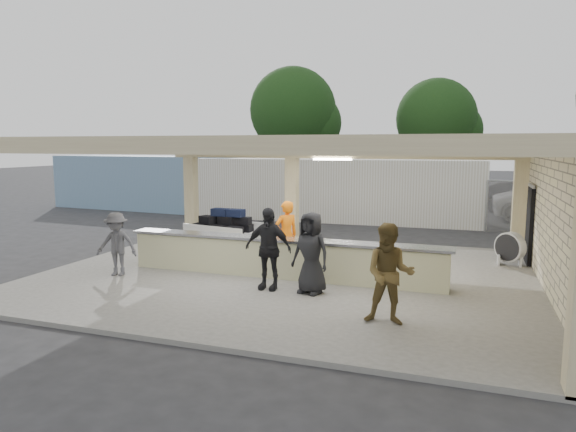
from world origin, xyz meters
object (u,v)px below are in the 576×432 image
at_px(passenger_b, 268,249).
at_px(drum_fan, 510,248).
at_px(passenger_a, 390,274).
at_px(car_dark, 530,199).
at_px(baggage_handler, 286,235).
at_px(baggage_counter, 281,258).
at_px(car_white_a, 559,204).
at_px(container_white, 336,190).
at_px(passenger_d, 311,253).
at_px(luggage_cart, 225,228).
at_px(passenger_c, 117,244).
at_px(container_blue, 149,183).

bearing_deg(passenger_b, drum_fan, 39.96).
xyz_separation_m(passenger_a, car_dark, (4.13, 17.71, -0.24)).
bearing_deg(baggage_handler, baggage_counter, 52.38).
distance_m(drum_fan, car_white_a, 10.50).
bearing_deg(container_white, passenger_d, -80.27).
relative_size(luggage_cart, passenger_c, 1.52).
distance_m(baggage_handler, passenger_c, 4.28).
distance_m(luggage_cart, car_white_a, 15.40).
height_order(luggage_cart, passenger_d, passenger_d).
bearing_deg(drum_fan, car_white_a, 113.87).
distance_m(drum_fan, car_dark, 12.07).
bearing_deg(passenger_c, passenger_a, -23.45).
height_order(passenger_b, container_white, container_white).
xyz_separation_m(passenger_b, container_blue, (-11.58, 12.39, 0.35)).
distance_m(car_dark, container_white, 9.56).
height_order(baggage_counter, passenger_d, passenger_d).
relative_size(passenger_d, car_white_a, 0.34).
xyz_separation_m(passenger_b, car_white_a, (8.05, 14.50, -0.27)).
relative_size(baggage_counter, passenger_d, 4.53).
height_order(luggage_cart, passenger_b, passenger_b).
bearing_deg(baggage_handler, passenger_c, -20.15).
bearing_deg(luggage_cart, passenger_c, -95.82).
height_order(passenger_a, passenger_d, passenger_a).
distance_m(drum_fan, passenger_c, 10.39).
xyz_separation_m(baggage_counter, luggage_cart, (-2.81, 2.58, 0.21)).
relative_size(baggage_handler, container_blue, 0.17).
relative_size(baggage_counter, container_white, 0.65).
xyz_separation_m(passenger_b, container_white, (-1.35, 11.78, 0.33)).
xyz_separation_m(passenger_a, container_white, (-4.28, 13.19, 0.33)).
height_order(luggage_cart, drum_fan, luggage_cart).
bearing_deg(container_blue, car_dark, 15.84).
relative_size(drum_fan, passenger_d, 0.50).
relative_size(passenger_c, car_white_a, 0.30).
bearing_deg(luggage_cart, baggage_counter, -31.69).
bearing_deg(passenger_d, passenger_b, -164.74).
distance_m(baggage_counter, car_white_a, 15.69).
height_order(passenger_c, passenger_d, passenger_d).
distance_m(baggage_handler, car_dark, 16.15).
bearing_deg(passenger_d, passenger_a, -21.74).
xyz_separation_m(passenger_c, car_dark, (11.07, 16.41, -0.10)).
height_order(luggage_cart, car_dark, car_dark).
bearing_deg(passenger_a, passenger_c, 165.92).
distance_m(passenger_c, car_dark, 19.79).
height_order(passenger_d, car_dark, passenger_d).
xyz_separation_m(passenger_a, passenger_b, (-2.93, 1.41, 0.00)).
bearing_deg(car_white_a, car_dark, 30.46).
height_order(passenger_d, car_white_a, passenger_d).
height_order(passenger_a, passenger_b, passenger_b).
bearing_deg(luggage_cart, baggage_handler, -22.85).
bearing_deg(container_white, passenger_a, -73.65).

